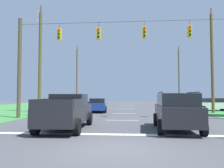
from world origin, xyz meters
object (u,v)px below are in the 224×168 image
object	(u,v)px
utility_pole_mid_left	(40,60)
suv_black	(176,110)
pickup_truck	(67,112)
utility_pole_far_right	(179,76)
distant_car_crossing_white	(213,104)
overhead_signal_span	(125,61)
utility_pole_mid_right	(212,61)
utility_pole_far_left	(77,76)
distant_car_far_parked	(78,103)
distant_car_oncoming	(97,105)

from	to	relation	value
utility_pole_mid_left	suv_black	bearing A→B (deg)	-42.11
pickup_truck	utility_pole_far_right	bearing A→B (deg)	66.20
distant_car_crossing_white	suv_black	bearing A→B (deg)	-116.15
distant_car_crossing_white	utility_pole_mid_left	world-z (taller)	utility_pole_mid_left
overhead_signal_span	distant_car_crossing_white	distance (m)	14.61
distant_car_crossing_white	utility_pole_mid_right	xyz separation A→B (m)	(-1.13, -3.13, 4.74)
utility_pole_mid_left	utility_pole_far_left	xyz separation A→B (m)	(0.04, 16.83, -0.38)
pickup_truck	utility_pole_mid_left	world-z (taller)	utility_pole_mid_left
distant_car_far_parked	utility_pole_far_left	world-z (taller)	utility_pole_far_left
distant_car_crossing_white	utility_pole_far_right	distance (m)	13.60
utility_pole_mid_right	distant_car_crossing_white	bearing A→B (deg)	70.05
pickup_truck	utility_pole_mid_left	size ratio (longest dim) A/B	0.46
utility_pole_far_left	distant_car_far_parked	bearing A→B (deg)	-75.65
distant_car_oncoming	utility_pole_far_left	world-z (taller)	utility_pole_far_left
distant_car_oncoming	pickup_truck	bearing A→B (deg)	-89.73
pickup_truck	utility_pole_far_right	size ratio (longest dim) A/B	0.51
suv_black	utility_pole_mid_right	world-z (taller)	utility_pole_mid_right
utility_pole_far_right	utility_pole_mid_left	distance (m)	24.93
distant_car_far_parked	overhead_signal_span	bearing A→B (deg)	-60.22
distant_car_crossing_white	utility_pole_mid_left	xyz separation A→B (m)	(-19.59, -3.99, 4.93)
overhead_signal_span	utility_pole_mid_left	world-z (taller)	utility_pole_mid_left
suv_black	utility_pole_far_left	world-z (taller)	utility_pole_far_left
pickup_truck	utility_pole_far_left	size ratio (longest dim) A/B	0.49
pickup_truck	distant_car_crossing_white	size ratio (longest dim) A/B	1.26
distant_car_oncoming	utility_pole_far_left	size ratio (longest dim) A/B	0.40
overhead_signal_span	distant_car_far_parked	bearing A→B (deg)	119.78
distant_car_crossing_white	utility_pole_far_left	bearing A→B (deg)	146.70
pickup_truck	utility_pole_mid_left	xyz separation A→B (m)	(-6.20, 11.03, 4.76)
distant_car_crossing_white	distant_car_oncoming	distance (m)	13.73
utility_pole_mid_right	utility_pole_far_right	xyz separation A→B (m)	(0.00, 15.89, -0.19)
distant_car_crossing_white	utility_pole_far_left	world-z (taller)	utility_pole_far_left
utility_pole_far_left	utility_pole_mid_left	bearing A→B (deg)	-90.15
distant_car_far_parked	utility_pole_far_right	world-z (taller)	utility_pole_far_right
utility_pole_far_left	distant_car_crossing_white	bearing A→B (deg)	-33.30
distant_car_oncoming	distant_car_far_parked	size ratio (longest dim) A/B	1.01
utility_pole_mid_right	utility_pole_far_right	size ratio (longest dim) A/B	1.06
overhead_signal_span	utility_pole_mid_right	xyz separation A→B (m)	(9.11, 6.56, 0.90)
utility_pole_mid_left	pickup_truck	bearing A→B (deg)	-60.66
utility_pole_far_right	utility_pole_far_left	distance (m)	18.41
distant_car_oncoming	utility_pole_mid_left	bearing A→B (deg)	-168.76
distant_car_far_parked	utility_pole_far_left	xyz separation A→B (m)	(-2.90, 11.35, 4.55)
pickup_truck	distant_car_oncoming	bearing A→B (deg)	90.27
suv_black	distant_car_oncoming	size ratio (longest dim) A/B	1.10
suv_black	utility_pole_mid_right	size ratio (longest dim) A/B	0.44
distant_car_crossing_white	utility_pole_far_right	size ratio (longest dim) A/B	0.41
utility_pole_far_right	distant_car_oncoming	bearing A→B (deg)	-128.40
suv_black	distant_car_far_parked	bearing A→B (deg)	119.27
pickup_truck	distant_car_far_parked	distance (m)	16.83
utility_pole_far_left	utility_pole_far_right	bearing A→B (deg)	-0.23
overhead_signal_span	utility_pole_far_left	bearing A→B (deg)	112.43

